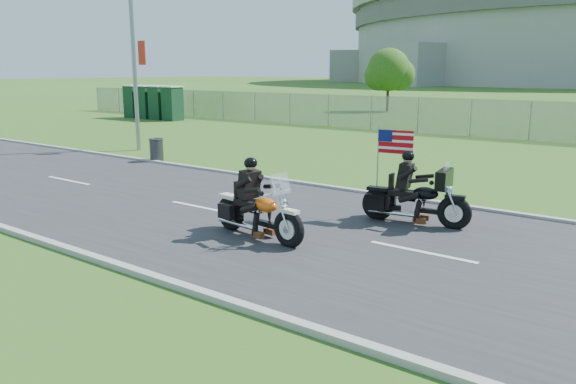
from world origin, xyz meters
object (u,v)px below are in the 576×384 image
Objects in this scene: porta_toilet_a at (172,104)px; porta_toilet_b at (159,103)px; porta_toilet_c at (146,103)px; motorcycle_follow at (415,200)px; streetlight at (136,18)px; porta_toilet_d at (134,102)px; trash_can at (157,151)px; motorcycle_lead at (257,214)px.

porta_toilet_a is 1.00× the size of porta_toilet_b.
porta_toilet_c is 31.66m from motorcycle_follow.
motorcycle_follow is at bearing -31.23° from porta_toilet_a.
streetlight reaches higher than porta_toilet_d.
motorcycle_follow is (26.39, -15.15, -0.56)m from porta_toilet_b.
trash_can is (16.01, -12.70, -0.70)m from porta_toilet_c.
streetlight is 3.93× the size of motorcycle_follow.
porta_toilet_b is at bearing 136.65° from streetlight.
streetlight is 4.35× the size of porta_toilet_c.
porta_toilet_a is 1.00× the size of porta_toilet_d.
porta_toilet_b is at bearing 0.00° from porta_toilet_d.
porta_toilet_b is 0.90× the size of motorcycle_follow.
motorcycle_lead is 11.00m from trash_can.
streetlight reaches higher than porta_toilet_b.
porta_toilet_b is 1.00× the size of porta_toilet_c.
streetlight is at bearing 157.51° from motorcycle_lead.
porta_toilet_d is at bearing 143.89° from trash_can.
porta_toilet_b is 2.58× the size of trash_can.
porta_toilet_c reaches higher than trash_can.
streetlight is 16.40m from motorcycle_follow.
porta_toilet_b is at bearing 139.00° from trash_can.
porta_toilet_c is at bearing 180.00° from porta_toilet_b.
motorcycle_lead reaches higher than trash_can.
porta_toilet_d is 2.58× the size of trash_can.
porta_toilet_a is 2.80m from porta_toilet_c.
motorcycle_lead is at bearing -33.91° from porta_toilet_d.
motorcycle_follow reaches higher than trash_can.
porta_toilet_a is at bearing 148.95° from motorcycle_lead.
porta_toilet_b reaches higher than motorcycle_follow.
porta_toilet_d is (-2.80, 0.00, 0.00)m from porta_toilet_b.
streetlight is at bearing -40.06° from porta_toilet_c.
motorcycle_lead is (22.77, -18.13, -0.60)m from porta_toilet_a.
motorcycle_follow is at bearing -16.28° from streetlight.
porta_toilet_a is at bearing 0.00° from porta_toilet_c.
porta_toilet_c is 1.00× the size of porta_toilet_d.
porta_toilet_a is (-10.02, 10.78, -4.49)m from streetlight.
porta_toilet_c and porta_toilet_d have the same top height.
streetlight is at bearing 154.75° from motorcycle_follow.
streetlight is 11.22× the size of trash_can.
motorcycle_lead is (26.97, -18.13, -0.60)m from porta_toilet_d.
streetlight is 4.35× the size of porta_toilet_b.
porta_toilet_c is 20.45m from trash_can.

